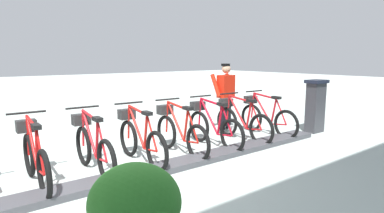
% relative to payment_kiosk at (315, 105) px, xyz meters
% --- Properties ---
extents(ground_plane, '(60.00, 60.00, 0.00)m').
position_rel_payment_kiosk_xyz_m(ground_plane, '(-0.05, 5.14, -0.67)').
color(ground_plane, '#B0BDB6').
extents(dock_rail_base, '(0.44, 9.18, 0.10)m').
position_rel_payment_kiosk_xyz_m(dock_rail_base, '(-0.05, 5.14, -0.62)').
color(dock_rail_base, '#47474C').
rests_on(dock_rail_base, ground).
extents(payment_kiosk, '(0.36, 0.52, 1.28)m').
position_rel_payment_kiosk_xyz_m(payment_kiosk, '(0.00, 0.00, 0.00)').
color(payment_kiosk, '#38383D').
rests_on(payment_kiosk, ground).
extents(bike_docked_0, '(1.72, 0.54, 1.02)m').
position_rel_payment_kiosk_xyz_m(bike_docked_0, '(0.57, 1.15, -0.24)').
color(bike_docked_0, black).
rests_on(bike_docked_0, ground).
extents(bike_docked_1, '(1.72, 0.54, 1.02)m').
position_rel_payment_kiosk_xyz_m(bike_docked_1, '(0.57, 1.99, -0.24)').
color(bike_docked_1, black).
rests_on(bike_docked_1, ground).
extents(bike_docked_2, '(1.72, 0.54, 1.02)m').
position_rel_payment_kiosk_xyz_m(bike_docked_2, '(0.57, 2.82, -0.24)').
color(bike_docked_2, black).
rests_on(bike_docked_2, ground).
extents(bike_docked_3, '(1.72, 0.54, 1.02)m').
position_rel_payment_kiosk_xyz_m(bike_docked_3, '(0.57, 3.66, -0.24)').
color(bike_docked_3, black).
rests_on(bike_docked_3, ground).
extents(bike_docked_4, '(1.72, 0.54, 1.02)m').
position_rel_payment_kiosk_xyz_m(bike_docked_4, '(0.57, 4.50, -0.24)').
color(bike_docked_4, black).
rests_on(bike_docked_4, ground).
extents(bike_docked_5, '(1.72, 0.54, 1.02)m').
position_rel_payment_kiosk_xyz_m(bike_docked_5, '(0.57, 5.34, -0.24)').
color(bike_docked_5, black).
rests_on(bike_docked_5, ground).
extents(bike_docked_6, '(1.72, 0.54, 1.02)m').
position_rel_payment_kiosk_xyz_m(bike_docked_6, '(0.57, 6.18, -0.24)').
color(bike_docked_6, black).
rests_on(bike_docked_6, ground).
extents(worker_near_rack, '(0.47, 0.64, 1.66)m').
position_rel_payment_kiosk_xyz_m(worker_near_rack, '(1.53, 1.54, 0.24)').
color(worker_near_rack, white).
rests_on(worker_near_rack, ground).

